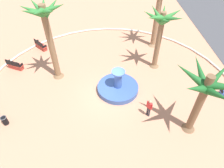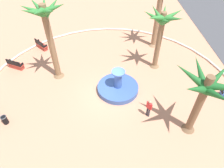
{
  "view_description": "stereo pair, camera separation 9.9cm",
  "coord_description": "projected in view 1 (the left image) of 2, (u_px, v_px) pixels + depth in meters",
  "views": [
    {
      "loc": [
        11.9,
        -0.47,
        12.53
      ],
      "look_at": [
        -0.12,
        0.22,
        1.0
      ],
      "focal_mm": 32.62,
      "sensor_mm": 36.0,
      "label": 1
    },
    {
      "loc": [
        11.91,
        -0.37,
        12.53
      ],
      "look_at": [
        -0.12,
        0.22,
        1.0
      ],
      "focal_mm": 32.62,
      "sensor_mm": 36.0,
      "label": 2
    }
  ],
  "objects": [
    {
      "name": "ground_plane",
      "position": [
        109.0,
        94.0,
        17.27
      ],
      "size": [
        80.0,
        80.0,
        0.0
      ],
      "primitive_type": "plane",
      "color": "tan"
    },
    {
      "name": "plaza_curb",
      "position": [
        109.0,
        93.0,
        17.2
      ],
      "size": [
        22.12,
        22.12,
        0.2
      ],
      "primitive_type": "torus",
      "color": "silver",
      "rests_on": "ground"
    },
    {
      "name": "fountain",
      "position": [
        118.0,
        87.0,
        17.37
      ],
      "size": [
        3.5,
        3.5,
        2.11
      ],
      "color": "#38569E",
      "rests_on": "ground"
    },
    {
      "name": "palm_tree_near_fountain",
      "position": [
        161.0,
        26.0,
        17.04
      ],
      "size": [
        3.42,
        3.53,
        5.76
      ],
      "color": "brown",
      "rests_on": "ground"
    },
    {
      "name": "palm_tree_by_curb",
      "position": [
        46.0,
        26.0,
        15.34
      ],
      "size": [
        3.36,
        3.36,
        6.99
      ],
      "color": "brown",
      "rests_on": "ground"
    },
    {
      "name": "palm_tree_mid_plaza",
      "position": [
        160.0,
        0.0,
        19.21
      ],
      "size": [
        3.77,
        3.68,
        6.77
      ],
      "color": "#8E6B4C",
      "rests_on": "ground"
    },
    {
      "name": "palm_tree_far_side",
      "position": [
        204.0,
        92.0,
        12.12
      ],
      "size": [
        4.13,
        3.88,
        5.33
      ],
      "color": "brown",
      "rests_on": "ground"
    },
    {
      "name": "bench_east",
      "position": [
        41.0,
        46.0,
        21.91
      ],
      "size": [
        1.49,
        1.48,
        1.0
      ],
      "color": "#B73D33",
      "rests_on": "ground"
    },
    {
      "name": "bench_north",
      "position": [
        15.0,
        66.0,
        19.45
      ],
      "size": [
        1.1,
        1.67,
        1.0
      ],
      "color": "#B73D33",
      "rests_on": "ground"
    },
    {
      "name": "trash_bin",
      "position": [
        5.0,
        120.0,
        14.8
      ],
      "size": [
        0.46,
        0.46,
        0.73
      ],
      "color": "black",
      "rests_on": "ground"
    },
    {
      "name": "person_cyclist_photo",
      "position": [
        149.0,
        107.0,
        14.97
      ],
      "size": [
        0.45,
        0.36,
        1.68
      ],
      "color": "#33333D",
      "rests_on": "ground"
    }
  ]
}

